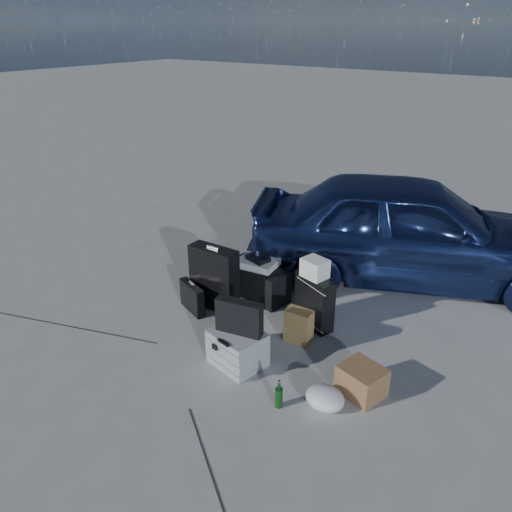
{
  "coord_description": "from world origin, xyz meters",
  "views": [
    {
      "loc": [
        2.57,
        -3.05,
        2.95
      ],
      "look_at": [
        -0.2,
        0.85,
        0.69
      ],
      "focal_mm": 35.0,
      "sensor_mm": 36.0,
      "label": 1
    }
  ],
  "objects_px": {
    "briefcase": "(192,298)",
    "cardboard_box": "(362,381)",
    "car": "(410,229)",
    "green_bottle": "(279,394)",
    "suitcase_left": "(214,278)",
    "suitcase_right": "(314,301)",
    "duffel_bag": "(258,281)",
    "pelican_case": "(238,348)"
  },
  "relations": [
    {
      "from": "car",
      "to": "briefcase",
      "type": "bearing_deg",
      "value": 118.73
    },
    {
      "from": "suitcase_left",
      "to": "duffel_bag",
      "type": "height_order",
      "value": "suitcase_left"
    },
    {
      "from": "suitcase_left",
      "to": "duffel_bag",
      "type": "distance_m",
      "value": 0.57
    },
    {
      "from": "pelican_case",
      "to": "briefcase",
      "type": "bearing_deg",
      "value": 165.62
    },
    {
      "from": "car",
      "to": "duffel_bag",
      "type": "relative_size",
      "value": 5.02
    },
    {
      "from": "briefcase",
      "to": "green_bottle",
      "type": "bearing_deg",
      "value": -3.55
    },
    {
      "from": "duffel_bag",
      "to": "green_bottle",
      "type": "bearing_deg",
      "value": -39.23
    },
    {
      "from": "briefcase",
      "to": "car",
      "type": "bearing_deg",
      "value": 73.64
    },
    {
      "from": "pelican_case",
      "to": "suitcase_right",
      "type": "xyz_separation_m",
      "value": [
        0.25,
        1.0,
        0.11
      ]
    },
    {
      "from": "car",
      "to": "pelican_case",
      "type": "height_order",
      "value": "car"
    },
    {
      "from": "suitcase_left",
      "to": "green_bottle",
      "type": "relative_size",
      "value": 2.83
    },
    {
      "from": "pelican_case",
      "to": "suitcase_left",
      "type": "height_order",
      "value": "suitcase_left"
    },
    {
      "from": "car",
      "to": "suitcase_left",
      "type": "distance_m",
      "value": 2.47
    },
    {
      "from": "briefcase",
      "to": "suitcase_left",
      "type": "height_order",
      "value": "suitcase_left"
    },
    {
      "from": "suitcase_left",
      "to": "green_bottle",
      "type": "height_order",
      "value": "suitcase_left"
    },
    {
      "from": "green_bottle",
      "to": "briefcase",
      "type": "bearing_deg",
      "value": 155.58
    },
    {
      "from": "car",
      "to": "suitcase_right",
      "type": "xyz_separation_m",
      "value": [
        -0.4,
        -1.63,
        -0.37
      ]
    },
    {
      "from": "car",
      "to": "suitcase_right",
      "type": "relative_size",
      "value": 6.77
    },
    {
      "from": "briefcase",
      "to": "cardboard_box",
      "type": "distance_m",
      "value": 2.13
    },
    {
      "from": "pelican_case",
      "to": "duffel_bag",
      "type": "distance_m",
      "value": 1.3
    },
    {
      "from": "car",
      "to": "green_bottle",
      "type": "xyz_separation_m",
      "value": [
        -0.01,
        -2.9,
        -0.53
      ]
    },
    {
      "from": "briefcase",
      "to": "cardboard_box",
      "type": "bearing_deg",
      "value": 15.77
    },
    {
      "from": "green_bottle",
      "to": "suitcase_left",
      "type": "bearing_deg",
      "value": 147.16
    },
    {
      "from": "cardboard_box",
      "to": "briefcase",
      "type": "bearing_deg",
      "value": 174.9
    },
    {
      "from": "briefcase",
      "to": "green_bottle",
      "type": "relative_size",
      "value": 1.63
    },
    {
      "from": "suitcase_left",
      "to": "suitcase_right",
      "type": "bearing_deg",
      "value": 14.73
    },
    {
      "from": "pelican_case",
      "to": "cardboard_box",
      "type": "relative_size",
      "value": 1.32
    },
    {
      "from": "pelican_case",
      "to": "suitcase_left",
      "type": "xyz_separation_m",
      "value": [
        -0.84,
        0.69,
        0.19
      ]
    },
    {
      "from": "briefcase",
      "to": "cardboard_box",
      "type": "relative_size",
      "value": 1.17
    },
    {
      "from": "duffel_bag",
      "to": "briefcase",
      "type": "bearing_deg",
      "value": -110.11
    },
    {
      "from": "briefcase",
      "to": "duffel_bag",
      "type": "height_order",
      "value": "duffel_bag"
    },
    {
      "from": "suitcase_left",
      "to": "cardboard_box",
      "type": "relative_size",
      "value": 2.03
    },
    {
      "from": "car",
      "to": "briefcase",
      "type": "relative_size",
      "value": 9.25
    },
    {
      "from": "duffel_bag",
      "to": "cardboard_box",
      "type": "bearing_deg",
      "value": -16.94
    },
    {
      "from": "cardboard_box",
      "to": "suitcase_left",
      "type": "bearing_deg",
      "value": 168.41
    },
    {
      "from": "car",
      "to": "duffel_bag",
      "type": "distance_m",
      "value": 1.98
    },
    {
      "from": "car",
      "to": "briefcase",
      "type": "xyz_separation_m",
      "value": [
        -1.64,
        -2.16,
        -0.5
      ]
    },
    {
      "from": "briefcase",
      "to": "suitcase_left",
      "type": "relative_size",
      "value": 0.58
    },
    {
      "from": "suitcase_left",
      "to": "briefcase",
      "type": "bearing_deg",
      "value": -126.31
    },
    {
      "from": "pelican_case",
      "to": "suitcase_right",
      "type": "relative_size",
      "value": 0.83
    },
    {
      "from": "suitcase_right",
      "to": "green_bottle",
      "type": "height_order",
      "value": "suitcase_right"
    },
    {
      "from": "pelican_case",
      "to": "cardboard_box",
      "type": "height_order",
      "value": "pelican_case"
    }
  ]
}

